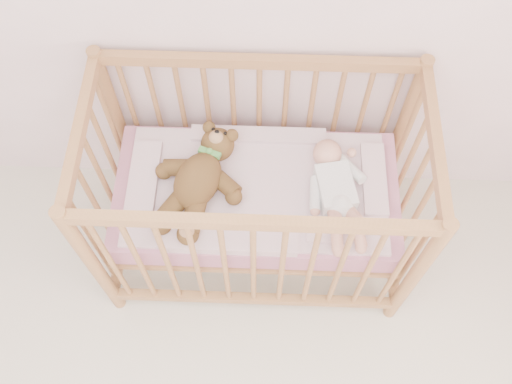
# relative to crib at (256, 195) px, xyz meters

# --- Properties ---
(crib) EXTENTS (1.36, 0.76, 1.00)m
(crib) POSITION_rel_crib_xyz_m (0.00, 0.00, 0.00)
(crib) COLOR #B67D4D
(crib) RESTS_ON floor
(mattress) EXTENTS (1.22, 0.62, 0.13)m
(mattress) POSITION_rel_crib_xyz_m (0.00, 0.00, -0.01)
(mattress) COLOR #C57B94
(mattress) RESTS_ON crib
(blanket) EXTENTS (1.10, 0.58, 0.06)m
(blanket) POSITION_rel_crib_xyz_m (0.00, 0.00, 0.06)
(blanket) COLOR pink
(blanket) RESTS_ON mattress
(baby) EXTENTS (0.36, 0.59, 0.13)m
(baby) POSITION_rel_crib_xyz_m (0.33, -0.02, 0.14)
(baby) COLOR white
(baby) RESTS_ON blanket
(teddy_bear) EXTENTS (0.58, 0.68, 0.16)m
(teddy_bear) POSITION_rel_crib_xyz_m (-0.24, -0.02, 0.15)
(teddy_bear) COLOR brown
(teddy_bear) RESTS_ON blanket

